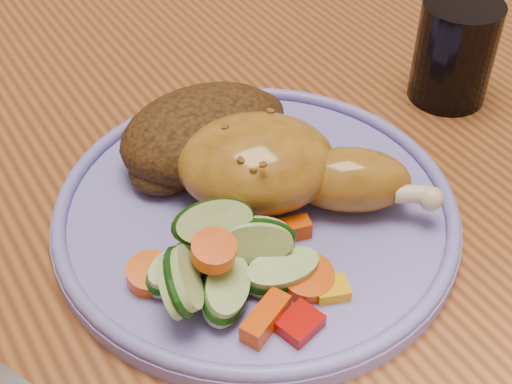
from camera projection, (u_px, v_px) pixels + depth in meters
dining_table at (277, 176)px, 0.66m from camera, size 0.90×1.40×0.75m
chair_far at (67, 40)px, 1.17m from camera, size 0.42×0.42×0.91m
plate at (256, 214)px, 0.50m from camera, size 0.28×0.28×0.01m
plate_rim at (256, 203)px, 0.49m from camera, size 0.28×0.28×0.01m
chicken_leg at (279, 167)px, 0.48m from camera, size 0.17×0.16×0.06m
rice_pilaf at (206, 133)px, 0.52m from camera, size 0.14×0.09×0.06m
vegetable_pile at (229, 265)px, 0.43m from camera, size 0.13×0.11×0.06m
drinking_glass at (454, 52)px, 0.58m from camera, size 0.07×0.07×0.09m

